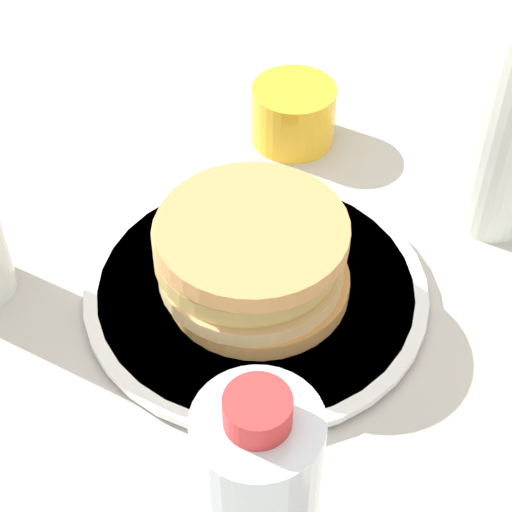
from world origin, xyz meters
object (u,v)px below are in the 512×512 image
object	(u,v)px
plate	(256,290)
pancake_stack	(251,254)
juice_glass	(293,114)
water_bottle_near	(257,505)

from	to	relation	value
plate	pancake_stack	world-z (taller)	pancake_stack
juice_glass	water_bottle_near	world-z (taller)	water_bottle_near
juice_glass	water_bottle_near	distance (m)	0.45
pancake_stack	water_bottle_near	xyz separation A→B (m)	(-0.10, -0.21, 0.04)
pancake_stack	juice_glass	bearing A→B (deg)	53.41
plate	juice_glass	world-z (taller)	juice_glass
juice_glass	pancake_stack	bearing A→B (deg)	-126.59
plate	water_bottle_near	size ratio (longest dim) A/B	1.46
plate	pancake_stack	bearing A→B (deg)	156.88
water_bottle_near	juice_glass	bearing A→B (deg)	59.75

